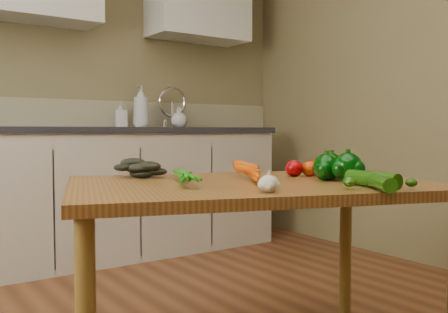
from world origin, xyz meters
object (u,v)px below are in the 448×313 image
soap_bottle_a (141,106)px  tomato_a (294,168)px  table (252,203)px  soap_bottle_c (179,117)px  tomato_b (309,169)px  zucchini_a (373,179)px  tomato_c (320,167)px  leafy_greens (138,166)px  pepper_b (331,166)px  zucchini_b (380,183)px  garlic_bulb (269,184)px  carrot_bunch (229,173)px  pepper_c (348,167)px  pepper_a (326,167)px  soap_bottle_b (121,115)px

soap_bottle_a → tomato_a: soap_bottle_a is taller
table → soap_bottle_a: soap_bottle_a is taller
soap_bottle_c → tomato_b: bearing=-52.5°
table → soap_bottle_c: (0.81, 1.96, 0.37)m
soap_bottle_a → zucchini_a: size_ratio=1.50×
tomato_c → tomato_a: bearing=163.0°
table → soap_bottle_c: bearing=86.4°
leafy_greens → zucchini_a: (0.48, -0.76, -0.02)m
soap_bottle_c → leafy_greens: (-1.07, -1.56, -0.24)m
pepper_b → zucchini_b: (-0.17, -0.37, -0.02)m
garlic_bulb → tomato_c: size_ratio=0.78×
soap_bottle_c → carrot_bunch: (-0.87, -1.91, -0.26)m
table → garlic_bulb: garlic_bulb is taller
pepper_c → zucchini_b: bearing=-117.2°
table → pepper_c: (0.30, -0.19, 0.13)m
table → zucchini_a: size_ratio=7.20×
tomato_c → soap_bottle_c: bearing=77.4°
pepper_c → tomato_b: size_ratio=1.55×
zucchini_a → garlic_bulb: bearing=166.7°
leafy_greens → tomato_a: (0.53, -0.34, -0.01)m
tomato_a → tomato_c: tomato_c is taller
soap_bottle_c → leafy_greens: size_ratio=0.87×
pepper_a → tomato_a: bearing=87.5°
soap_bottle_c → tomato_c: soap_bottle_c is taller
pepper_b → leafy_greens: bearing=142.9°
garlic_bulb → zucchini_b: size_ratio=0.32×
tomato_b → pepper_a: bearing=-114.0°
pepper_a → zucchini_b: size_ratio=0.51×
leafy_greens → soap_bottle_b: bearing=69.2°
soap_bottle_b → pepper_a: (-0.10, -2.15, -0.25)m
carrot_bunch → zucchini_a: carrot_bunch is taller
pepper_b → tomato_b: (-0.02, 0.11, -0.02)m
carrot_bunch → garlic_bulb: size_ratio=3.86×
leafy_greens → tomato_b: (0.60, -0.36, -0.01)m
tomato_b → tomato_c: size_ratio=0.85×
tomato_a → tomato_b: bearing=-18.2°
soap_bottle_b → zucchini_b: soap_bottle_b is taller
leafy_greens → pepper_c: 0.81m
carrot_bunch → zucchini_b: bearing=-44.8°
pepper_b → pepper_c: size_ratio=0.92×
garlic_bulb → pepper_a: bearing=20.9°
zucchini_a → zucchini_b: 0.08m
soap_bottle_c → tomato_c: bearing=-51.2°
pepper_b → zucchini_b: 0.41m
carrot_bunch → tomato_c: size_ratio=3.00×
soap_bottle_c → tomato_a: 1.99m
pepper_b → tomato_a: size_ratio=1.33×
leafy_greens → tomato_a: size_ratio=2.53×
soap_bottle_c → table: bearing=-61.0°
pepper_b → tomato_a: pepper_b is taller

